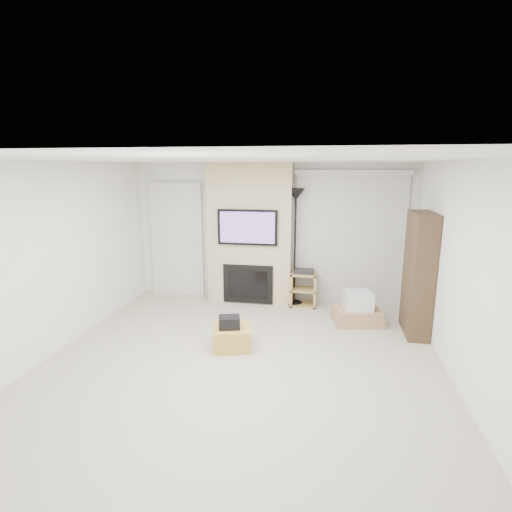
% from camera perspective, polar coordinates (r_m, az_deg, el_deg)
% --- Properties ---
extents(floor, '(5.00, 5.50, 0.00)m').
position_cam_1_polar(floor, '(5.11, -2.46, -15.66)').
color(floor, '#BCB59F').
rests_on(floor, ground).
extents(ceiling, '(5.00, 5.50, 0.00)m').
position_cam_1_polar(ceiling, '(4.50, -2.77, 13.61)').
color(ceiling, white).
rests_on(ceiling, wall_back).
extents(wall_back, '(5.00, 0.00, 2.50)m').
position_cam_1_polar(wall_back, '(7.31, 2.14, 3.38)').
color(wall_back, white).
rests_on(wall_back, ground).
extents(wall_front, '(5.00, 0.00, 2.50)m').
position_cam_1_polar(wall_front, '(2.25, -19.14, -19.47)').
color(wall_front, white).
rests_on(wall_front, ground).
extents(wall_left, '(0.00, 5.50, 2.50)m').
position_cam_1_polar(wall_left, '(5.74, -27.77, -0.64)').
color(wall_left, white).
rests_on(wall_left, ground).
extents(wall_right, '(0.00, 5.50, 2.50)m').
position_cam_1_polar(wall_right, '(4.79, 28.09, -3.06)').
color(wall_right, white).
rests_on(wall_right, ground).
extents(hvac_vent, '(0.35, 0.18, 0.01)m').
position_cam_1_polar(hvac_vent, '(5.23, 3.65, 13.43)').
color(hvac_vent, silver).
rests_on(hvac_vent, ceiling).
extents(ottoman, '(0.61, 0.61, 0.30)m').
position_cam_1_polar(ottoman, '(5.57, -3.49, -11.46)').
color(ottoman, gold).
rests_on(ottoman, floor).
extents(black_bag, '(0.33, 0.28, 0.16)m').
position_cam_1_polar(black_bag, '(5.44, -3.83, -9.43)').
color(black_bag, black).
rests_on(black_bag, ottoman).
extents(fireplace_wall, '(1.50, 0.47, 2.50)m').
position_cam_1_polar(fireplace_wall, '(7.16, -0.87, 3.08)').
color(fireplace_wall, '#CBB38D').
rests_on(fireplace_wall, floor).
extents(entry_door, '(1.02, 0.11, 2.14)m').
position_cam_1_polar(entry_door, '(7.76, -11.20, 2.22)').
color(entry_door, silver).
rests_on(entry_door, floor).
extents(vertical_blinds, '(1.98, 0.10, 2.37)m').
position_cam_1_polar(vertical_blinds, '(7.19, 13.21, 3.09)').
color(vertical_blinds, silver).
rests_on(vertical_blinds, floor).
extents(floor_lamp, '(0.31, 0.31, 2.07)m').
position_cam_1_polar(floor_lamp, '(6.93, 5.68, 5.98)').
color(floor_lamp, black).
rests_on(floor_lamp, floor).
extents(av_stand, '(0.45, 0.38, 0.66)m').
position_cam_1_polar(av_stand, '(7.14, 6.80, -4.39)').
color(av_stand, tan).
rests_on(av_stand, floor).
extents(box_stack, '(0.85, 0.71, 0.51)m').
position_cam_1_polar(box_stack, '(6.57, 14.29, -7.62)').
color(box_stack, tan).
rests_on(box_stack, floor).
extents(bookshelf, '(0.30, 0.80, 1.80)m').
position_cam_1_polar(bookshelf, '(6.25, 22.20, -2.43)').
color(bookshelf, '#372719').
rests_on(bookshelf, floor).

